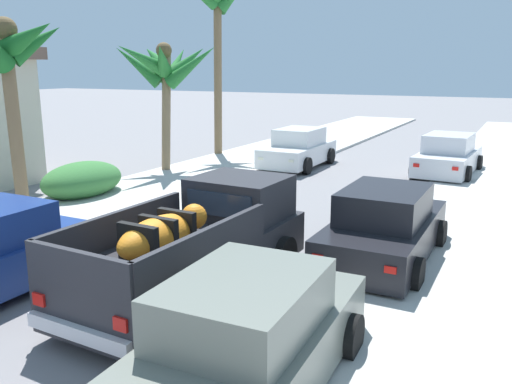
{
  "coord_description": "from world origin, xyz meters",
  "views": [
    {
      "loc": [
        5.41,
        0.2,
        3.84
      ],
      "look_at": [
        0.18,
        10.23,
        1.2
      ],
      "focal_mm": 37.06,
      "sensor_mm": 36.0,
      "label": 1
    }
  ],
  "objects_px": {
    "car_left_mid": "(448,156)",
    "palm_tree_right_mid": "(165,66)",
    "palm_tree_left_fore": "(4,55)",
    "car_right_far": "(298,149)",
    "hedge_bush": "(83,180)",
    "car_left_near": "(247,341)",
    "pickup_truck": "(198,246)",
    "car_left_far": "(384,228)",
    "palm_tree_right_fore": "(217,9)"
  },
  "relations": [
    {
      "from": "palm_tree_right_mid",
      "to": "hedge_bush",
      "type": "height_order",
      "value": "palm_tree_right_mid"
    },
    {
      "from": "car_left_mid",
      "to": "palm_tree_left_fore",
      "type": "distance_m",
      "value": 14.88
    },
    {
      "from": "car_left_far",
      "to": "car_right_far",
      "type": "relative_size",
      "value": 1.0
    },
    {
      "from": "palm_tree_right_mid",
      "to": "hedge_bush",
      "type": "bearing_deg",
      "value": -87.53
    },
    {
      "from": "car_right_far",
      "to": "hedge_bush",
      "type": "relative_size",
      "value": 1.52
    },
    {
      "from": "car_left_near",
      "to": "palm_tree_left_fore",
      "type": "xyz_separation_m",
      "value": [
        -9.12,
        4.15,
        3.47
      ]
    },
    {
      "from": "pickup_truck",
      "to": "car_left_far",
      "type": "height_order",
      "value": "pickup_truck"
    },
    {
      "from": "car_left_mid",
      "to": "palm_tree_left_fore",
      "type": "height_order",
      "value": "palm_tree_left_fore"
    },
    {
      "from": "car_left_near",
      "to": "car_right_far",
      "type": "xyz_separation_m",
      "value": [
        -5.47,
        14.39,
        0.0
      ]
    },
    {
      "from": "palm_tree_left_fore",
      "to": "palm_tree_right_mid",
      "type": "xyz_separation_m",
      "value": [
        -0.3,
        6.93,
        -0.25
      ]
    },
    {
      "from": "palm_tree_left_fore",
      "to": "palm_tree_right_fore",
      "type": "distance_m",
      "value": 11.32
    },
    {
      "from": "palm_tree_left_fore",
      "to": "palm_tree_right_mid",
      "type": "height_order",
      "value": "palm_tree_left_fore"
    },
    {
      "from": "pickup_truck",
      "to": "palm_tree_left_fore",
      "type": "xyz_separation_m",
      "value": [
        -6.88,
        1.81,
        3.37
      ]
    },
    {
      "from": "palm_tree_right_fore",
      "to": "pickup_truck",
      "type": "bearing_deg",
      "value": -59.89
    },
    {
      "from": "pickup_truck",
      "to": "car_right_far",
      "type": "distance_m",
      "value": 12.48
    },
    {
      "from": "car_left_mid",
      "to": "palm_tree_right_mid",
      "type": "xyz_separation_m",
      "value": [
        -9.53,
        -4.22,
        3.22
      ]
    },
    {
      "from": "palm_tree_right_fore",
      "to": "palm_tree_right_mid",
      "type": "height_order",
      "value": "palm_tree_right_fore"
    },
    {
      "from": "palm_tree_left_fore",
      "to": "pickup_truck",
      "type": "bearing_deg",
      "value": -14.75
    },
    {
      "from": "palm_tree_right_mid",
      "to": "car_left_far",
      "type": "bearing_deg",
      "value": -30.77
    },
    {
      "from": "palm_tree_right_fore",
      "to": "hedge_bush",
      "type": "relative_size",
      "value": 2.75
    },
    {
      "from": "car_left_far",
      "to": "palm_tree_right_mid",
      "type": "height_order",
      "value": "palm_tree_right_mid"
    },
    {
      "from": "hedge_bush",
      "to": "pickup_truck",
      "type": "bearing_deg",
      "value": -30.83
    },
    {
      "from": "hedge_bush",
      "to": "palm_tree_right_mid",
      "type": "bearing_deg",
      "value": 92.47
    },
    {
      "from": "car_left_near",
      "to": "pickup_truck",
      "type": "bearing_deg",
      "value": 133.77
    },
    {
      "from": "pickup_truck",
      "to": "hedge_bush",
      "type": "bearing_deg",
      "value": 149.17
    },
    {
      "from": "car_right_far",
      "to": "palm_tree_right_mid",
      "type": "xyz_separation_m",
      "value": [
        -3.96,
        -3.31,
        3.22
      ]
    },
    {
      "from": "car_left_near",
      "to": "palm_tree_right_fore",
      "type": "height_order",
      "value": "palm_tree_right_fore"
    },
    {
      "from": "car_left_mid",
      "to": "palm_tree_right_fore",
      "type": "xyz_separation_m",
      "value": [
        -9.83,
        -0.05,
        5.62
      ]
    },
    {
      "from": "palm_tree_left_fore",
      "to": "palm_tree_right_fore",
      "type": "xyz_separation_m",
      "value": [
        -0.6,
        11.1,
        2.16
      ]
    },
    {
      "from": "pickup_truck",
      "to": "car_right_far",
      "type": "bearing_deg",
      "value": 105.0
    },
    {
      "from": "palm_tree_left_fore",
      "to": "hedge_bush",
      "type": "bearing_deg",
      "value": 92.6
    },
    {
      "from": "car_left_near",
      "to": "car_left_mid",
      "type": "height_order",
      "value": "same"
    },
    {
      "from": "pickup_truck",
      "to": "palm_tree_right_fore",
      "type": "bearing_deg",
      "value": 120.11
    },
    {
      "from": "pickup_truck",
      "to": "car_left_far",
      "type": "relative_size",
      "value": 1.23
    },
    {
      "from": "palm_tree_right_mid",
      "to": "car_left_mid",
      "type": "bearing_deg",
      "value": 23.86
    },
    {
      "from": "palm_tree_left_fore",
      "to": "car_right_far",
      "type": "bearing_deg",
      "value": 70.37
    },
    {
      "from": "car_left_mid",
      "to": "palm_tree_right_mid",
      "type": "height_order",
      "value": "palm_tree_right_mid"
    },
    {
      "from": "palm_tree_left_fore",
      "to": "hedge_bush",
      "type": "xyz_separation_m",
      "value": [
        -0.11,
        2.36,
        -3.63
      ]
    },
    {
      "from": "car_left_mid",
      "to": "palm_tree_right_fore",
      "type": "relative_size",
      "value": 0.56
    },
    {
      "from": "car_left_mid",
      "to": "car_right_far",
      "type": "xyz_separation_m",
      "value": [
        -5.57,
        -0.9,
        0.0
      ]
    },
    {
      "from": "palm_tree_left_fore",
      "to": "palm_tree_right_mid",
      "type": "distance_m",
      "value": 6.94
    },
    {
      "from": "palm_tree_left_fore",
      "to": "hedge_bush",
      "type": "relative_size",
      "value": 1.84
    },
    {
      "from": "car_left_near",
      "to": "car_right_far",
      "type": "relative_size",
      "value": 1.01
    },
    {
      "from": "hedge_bush",
      "to": "palm_tree_right_fore",
      "type": "bearing_deg",
      "value": 93.26
    },
    {
      "from": "pickup_truck",
      "to": "car_left_mid",
      "type": "height_order",
      "value": "pickup_truck"
    },
    {
      "from": "hedge_bush",
      "to": "palm_tree_left_fore",
      "type": "bearing_deg",
      "value": -87.4
    },
    {
      "from": "pickup_truck",
      "to": "car_left_mid",
      "type": "distance_m",
      "value": 13.17
    },
    {
      "from": "car_left_near",
      "to": "car_left_far",
      "type": "bearing_deg",
      "value": 86.93
    },
    {
      "from": "hedge_bush",
      "to": "car_left_near",
      "type": "bearing_deg",
      "value": -35.2
    },
    {
      "from": "car_right_far",
      "to": "hedge_bush",
      "type": "height_order",
      "value": "car_right_far"
    }
  ]
}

